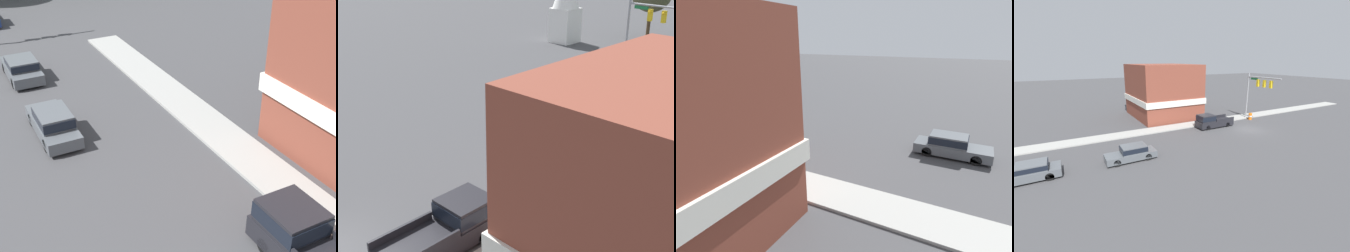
# 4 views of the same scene
# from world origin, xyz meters

# --- Properties ---
(far_signal_assembly) EXTENTS (6.63, 0.49, 6.81)m
(far_signal_assembly) POSITION_xyz_m (-3.61, 33.40, 4.97)
(far_signal_assembly) COLOR gray
(far_signal_assembly) RESTS_ON ground
(car_lead) EXTENTS (1.75, 4.78, 1.46)m
(car_lead) POSITION_xyz_m (-1.93, 16.87, 0.76)
(car_lead) COLOR black
(car_lead) RESTS_ON ground
(car_second_ahead) EXTENTS (1.91, 4.62, 1.40)m
(car_second_ahead) POSITION_xyz_m (-1.69, 25.11, 0.74)
(car_second_ahead) COLOR black
(car_second_ahead) RESTS_ON ground
(pickup_truck_parked) EXTENTS (1.98, 5.42, 1.92)m
(pickup_truck_parked) POSITION_xyz_m (3.31, 3.88, 0.94)
(pickup_truck_parked) COLOR black
(pickup_truck_parked) RESTS_ON ground
(church_steeple) EXTENTS (3.13, 3.13, 9.00)m
(church_steeple) POSITION_xyz_m (-17.35, 38.95, 4.71)
(church_steeple) COLOR white
(church_steeple) RESTS_ON ground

